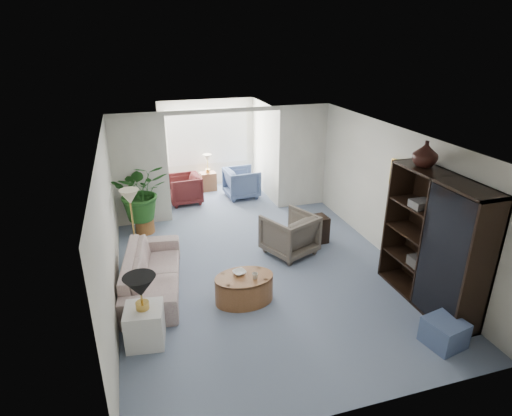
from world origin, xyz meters
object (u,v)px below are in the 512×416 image
object	(u,v)px
wingback_chair	(289,234)
cabinet_urn	(425,154)
entertainment_cabinet	(434,242)
coffee_bowl	(239,272)
framed_picture	(401,176)
sunroom_chair_blue	(242,183)
end_table	(145,325)
coffee_table	(244,289)
sofa	(152,272)
floor_lamp	(130,197)
sunroom_table	(208,181)
plant_pot	(145,225)
table_lamp	(140,287)
coffee_cup	(255,276)
ottoman	(444,332)
side_table_dark	(316,229)
sunroom_chair_maroon	(185,189)

from	to	relation	value
wingback_chair	cabinet_urn	size ratio (longest dim) A/B	2.26
entertainment_cabinet	coffee_bowl	bearing A→B (deg)	161.46
framed_picture	sunroom_chair_blue	distance (m)	4.69
end_table	coffee_table	size ratio (longest dim) A/B	0.59
sofa	entertainment_cabinet	xyz separation A→B (m)	(4.15, -1.64, 0.74)
floor_lamp	framed_picture	bearing A→B (deg)	-18.27
end_table	sunroom_chair_blue	distance (m)	5.84
coffee_table	entertainment_cabinet	distance (m)	3.02
cabinet_urn	sunroom_chair_blue	size ratio (longest dim) A/B	0.47
wingback_chair	sunroom_table	xyz separation A→B (m)	(-0.83, 4.02, -0.16)
sunroom_chair_blue	coffee_table	bearing A→B (deg)	161.82
coffee_bowl	sunroom_chair_blue	size ratio (longest dim) A/B	0.24
coffee_table	plant_pot	size ratio (longest dim) A/B	2.37
table_lamp	entertainment_cabinet	size ratio (longest dim) A/B	0.21
end_table	coffee_table	world-z (taller)	end_table
table_lamp	framed_picture	bearing A→B (deg)	12.55
entertainment_cabinet	cabinet_urn	distance (m)	1.36
end_table	coffee_table	xyz separation A→B (m)	(1.58, 0.56, -0.06)
end_table	coffee_bowl	size ratio (longest dim) A/B	2.73
end_table	framed_picture	bearing A→B (deg)	12.55
table_lamp	sunroom_chair_blue	size ratio (longest dim) A/B	0.52
coffee_table	end_table	bearing A→B (deg)	-160.38
coffee_bowl	coffee_cup	size ratio (longest dim) A/B	2.14
ottoman	sunroom_chair_blue	world-z (taller)	sunroom_chair_blue
end_table	coffee_cup	world-z (taller)	end_table
floor_lamp	wingback_chair	xyz separation A→B (m)	(2.89, -0.68, -0.84)
plant_pot	end_table	bearing A→B (deg)	-92.98
end_table	wingback_chair	distance (m)	3.41
wingback_chair	sunroom_chair_blue	xyz separation A→B (m)	(-0.08, 3.27, -0.03)
side_table_dark	entertainment_cabinet	xyz separation A→B (m)	(0.81, -2.45, 0.78)
sunroom_chair_blue	sunroom_table	bearing A→B (deg)	41.40
framed_picture	coffee_cup	xyz separation A→B (m)	(-2.86, -0.56, -1.21)
ottoman	sunroom_table	xyz separation A→B (m)	(-1.93, 7.13, 0.06)
framed_picture	sunroom_chair_maroon	bearing A→B (deg)	128.83
end_table	coffee_bowl	distance (m)	1.67
ottoman	side_table_dark	bearing A→B (deg)	96.70
side_table_dark	sunroom_table	xyz separation A→B (m)	(-1.53, 3.72, -0.03)
table_lamp	floor_lamp	world-z (taller)	floor_lamp
coffee_table	framed_picture	bearing A→B (deg)	8.67
table_lamp	sunroom_chair_blue	world-z (taller)	table_lamp
cabinet_urn	plant_pot	size ratio (longest dim) A/B	1.00
coffee_bowl	ottoman	world-z (taller)	coffee_bowl
sofa	floor_lamp	distance (m)	1.53
entertainment_cabinet	plant_pot	bearing A→B (deg)	136.68
coffee_bowl	entertainment_cabinet	size ratio (longest dim) A/B	0.10
framed_picture	entertainment_cabinet	distance (m)	1.47
sunroom_chair_maroon	floor_lamp	bearing A→B (deg)	-30.29
coffee_bowl	side_table_dark	xyz separation A→B (m)	(2.02, 1.51, -0.20)
sofa	sunroom_chair_blue	xyz separation A→B (m)	(2.57, 3.79, 0.06)
sofa	coffee_table	bearing A→B (deg)	-112.04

